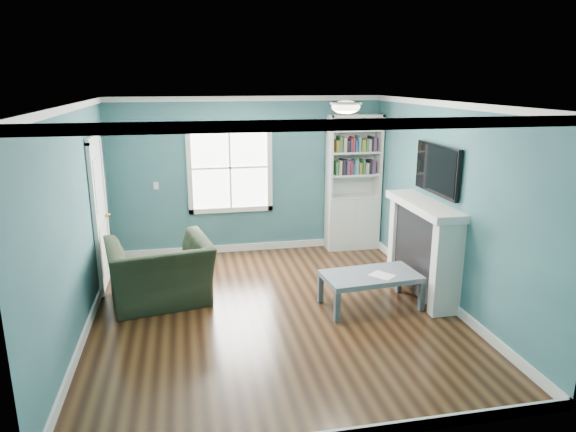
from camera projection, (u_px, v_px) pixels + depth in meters
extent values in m
plane|color=black|center=(275.00, 312.00, 6.51)|extent=(5.00, 5.00, 0.00)
plane|color=#315767|center=(248.00, 176.00, 8.54)|extent=(4.50, 0.00, 4.50)
plane|color=#315767|center=(331.00, 297.00, 3.81)|extent=(4.50, 0.00, 4.50)
plane|color=#315767|center=(76.00, 223.00, 5.75)|extent=(0.00, 5.00, 5.00)
plane|color=#315767|center=(446.00, 204.00, 6.61)|extent=(0.00, 5.00, 5.00)
plane|color=white|center=(273.00, 103.00, 5.84)|extent=(5.00, 5.00, 0.00)
cube|color=white|center=(250.00, 247.00, 8.85)|extent=(4.50, 0.03, 0.12)
cube|color=white|center=(89.00, 324.00, 6.07)|extent=(0.03, 5.00, 0.12)
cube|color=white|center=(437.00, 294.00, 6.92)|extent=(0.03, 5.00, 0.12)
cube|color=white|center=(247.00, 99.00, 8.20)|extent=(4.50, 0.04, 0.08)
cube|color=white|center=(335.00, 125.00, 3.50)|extent=(4.50, 0.04, 0.08)
cube|color=white|center=(66.00, 109.00, 5.43)|extent=(0.04, 5.00, 0.08)
cube|color=white|center=(452.00, 105.00, 6.28)|extent=(0.04, 5.00, 0.08)
cube|color=white|center=(230.00, 168.00, 8.44)|extent=(1.24, 0.01, 1.34)
cube|color=white|center=(189.00, 169.00, 8.30)|extent=(0.08, 0.06, 1.50)
cube|color=white|center=(270.00, 167.00, 8.56)|extent=(0.08, 0.06, 1.50)
cube|color=white|center=(231.00, 210.00, 8.61)|extent=(1.40, 0.06, 0.08)
cube|color=white|center=(229.00, 124.00, 8.25)|extent=(1.40, 0.06, 0.08)
cube|color=white|center=(230.00, 168.00, 8.43)|extent=(1.24, 0.03, 0.03)
cube|color=white|center=(230.00, 168.00, 8.43)|extent=(0.03, 0.03, 1.34)
cube|color=silver|center=(352.00, 223.00, 8.91)|extent=(0.90, 0.35, 0.90)
cube|color=silver|center=(329.00, 158.00, 8.53)|extent=(0.04, 0.35, 1.40)
cube|color=silver|center=(378.00, 156.00, 8.69)|extent=(0.04, 0.35, 1.40)
cube|color=silver|center=(351.00, 155.00, 8.77)|extent=(0.90, 0.02, 1.40)
cube|color=silver|center=(356.00, 116.00, 8.43)|extent=(0.90, 0.35, 0.04)
cube|color=silver|center=(353.00, 196.00, 8.79)|extent=(0.84, 0.33, 0.03)
cube|color=silver|center=(354.00, 174.00, 8.69)|extent=(0.84, 0.33, 0.03)
cube|color=silver|center=(354.00, 152.00, 8.59)|extent=(0.84, 0.33, 0.03)
cube|color=silver|center=(355.00, 130.00, 8.50)|extent=(0.84, 0.33, 0.03)
cube|color=#33723F|center=(354.00, 167.00, 8.64)|extent=(0.70, 0.25, 0.22)
cube|color=tan|center=(355.00, 145.00, 8.54)|extent=(0.70, 0.25, 0.22)
cylinder|color=beige|center=(356.00, 122.00, 8.41)|extent=(0.26, 0.06, 0.26)
cube|color=black|center=(424.00, 252.00, 6.95)|extent=(0.30, 1.20, 1.10)
cube|color=black|center=(421.00, 266.00, 6.99)|extent=(0.22, 0.65, 0.70)
cube|color=silver|center=(446.00, 269.00, 6.31)|extent=(0.36, 0.16, 1.20)
cube|color=silver|center=(402.00, 237.00, 7.58)|extent=(0.36, 0.16, 1.20)
cube|color=silver|center=(424.00, 205.00, 6.77)|extent=(0.44, 1.58, 0.10)
cube|color=black|center=(437.00, 169.00, 6.68)|extent=(0.06, 1.10, 0.65)
cube|color=silver|center=(100.00, 215.00, 7.15)|extent=(0.04, 0.80, 2.05)
cube|color=white|center=(95.00, 224.00, 6.73)|extent=(0.05, 0.08, 2.13)
cube|color=white|center=(105.00, 208.00, 7.58)|extent=(0.05, 0.08, 2.13)
cube|color=white|center=(93.00, 139.00, 6.88)|extent=(0.05, 0.98, 0.08)
sphere|color=#BF8C3F|center=(108.00, 215.00, 7.46)|extent=(0.07, 0.07, 0.07)
ellipsoid|color=white|center=(346.00, 107.00, 6.12)|extent=(0.34, 0.34, 0.15)
cylinder|color=white|center=(346.00, 103.00, 6.11)|extent=(0.38, 0.38, 0.03)
cube|color=white|center=(156.00, 186.00, 8.27)|extent=(0.08, 0.01, 0.12)
imported|color=#232C1B|center=(159.00, 262.00, 6.68)|extent=(1.42, 1.06, 1.12)
cube|color=#495157|center=(337.00, 307.00, 6.22)|extent=(0.07, 0.07, 0.38)
cube|color=#495157|center=(422.00, 296.00, 6.53)|extent=(0.07, 0.07, 0.38)
cube|color=#495157|center=(320.00, 288.00, 6.77)|extent=(0.07, 0.07, 0.38)
cube|color=#495157|center=(399.00, 279.00, 7.08)|extent=(0.07, 0.07, 0.38)
cube|color=slate|center=(371.00, 276.00, 6.59)|extent=(1.27, 0.77, 0.07)
cube|color=white|center=(382.00, 275.00, 6.53)|extent=(0.36, 0.37, 0.00)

